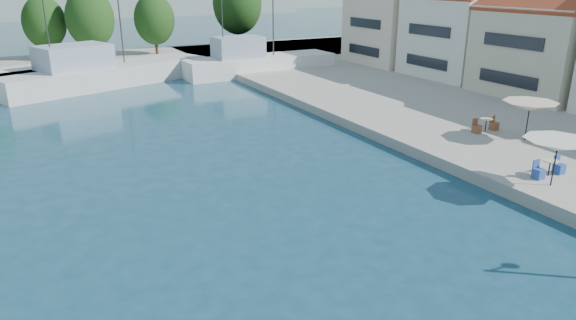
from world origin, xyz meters
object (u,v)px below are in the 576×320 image
umbrella_white (558,145)px  umbrella_cream (530,106)px  trawler_03 (102,74)px  trawler_04 (256,64)px

umbrella_white → umbrella_cream: umbrella_cream is taller
umbrella_white → trawler_03: bearing=110.8°
umbrella_white → trawler_04: bearing=87.9°
trawler_03 → umbrella_cream: trawler_03 is taller
trawler_04 → umbrella_white: bearing=-93.2°
trawler_04 → umbrella_cream: 29.02m
trawler_03 → trawler_04: 14.57m
umbrella_white → umbrella_cream: size_ratio=0.99×
trawler_04 → umbrella_white: 33.89m
trawler_03 → trawler_04: (14.52, -1.13, 0.00)m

